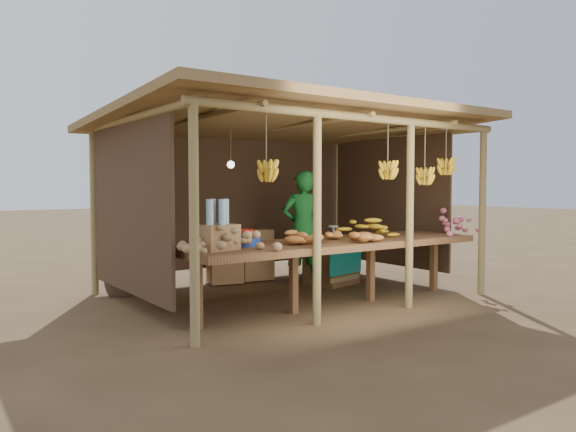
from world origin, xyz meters
TOP-DOWN VIEW (x-y plane):
  - ground at (0.00, 0.00)m, footprint 60.00×60.00m
  - stall_structure at (0.00, -0.07)m, footprint 4.70×3.50m
  - counter at (0.00, -0.95)m, footprint 3.90×1.05m
  - potato_heap at (-1.61, -1.23)m, footprint 0.94×0.67m
  - sweet_potato_heap at (-0.22, -1.18)m, footprint 1.24×0.92m
  - onion_heap at (1.90, -1.22)m, footprint 0.99×0.81m
  - banana_pile at (0.58, -0.88)m, footprint 0.79×0.65m
  - tomato_basin at (-1.16, -0.82)m, footprint 0.35×0.35m
  - bottle_box at (-1.62, -1.00)m, footprint 0.48×0.41m
  - vendor at (0.54, 0.39)m, footprint 0.72×0.62m
  - tarp_crate at (0.98, 0.27)m, footprint 0.86×0.78m
  - carton_stack at (0.06, 1.20)m, footprint 1.09×0.49m
  - burlap_sacks at (-1.65, 1.20)m, footprint 0.84×0.44m

SIDE VIEW (x-z plane):
  - ground at x=0.00m, z-range 0.00..0.00m
  - burlap_sacks at x=-1.65m, z-range -0.04..0.56m
  - carton_stack at x=0.06m, z-range -0.04..0.73m
  - tarp_crate at x=0.98m, z-range -0.08..0.80m
  - counter at x=0.00m, z-range 0.34..1.14m
  - vendor at x=0.54m, z-range 0.00..1.67m
  - tomato_basin at x=-1.16m, z-range 0.78..0.97m
  - banana_pile at x=0.58m, z-range 0.80..1.15m
  - onion_heap at x=1.90m, z-range 0.80..1.16m
  - potato_heap at x=-1.61m, z-range 0.80..1.16m
  - sweet_potato_heap at x=-0.22m, z-range 0.80..1.16m
  - bottle_box at x=-1.62m, z-range 0.74..1.26m
  - stall_structure at x=0.00m, z-range 0.70..3.13m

